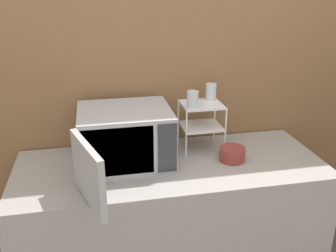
{
  "coord_description": "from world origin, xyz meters",
  "views": [
    {
      "loc": [
        -0.39,
        -1.5,
        1.9
      ],
      "look_at": [
        -0.01,
        0.37,
        1.14
      ],
      "focal_mm": 40.0,
      "sensor_mm": 36.0,
      "label": 1
    }
  ],
  "objects_px": {
    "dish_rack": "(201,117)",
    "glass_front_left": "(193,100)",
    "microwave": "(124,137)",
    "bowl": "(232,154)",
    "glass_back_right": "(211,92)"
  },
  "relations": [
    {
      "from": "dish_rack",
      "to": "bowl",
      "type": "bearing_deg",
      "value": -56.51
    },
    {
      "from": "dish_rack",
      "to": "glass_front_left",
      "type": "relative_size",
      "value": 2.91
    },
    {
      "from": "glass_front_left",
      "to": "glass_back_right",
      "type": "xyz_separation_m",
      "value": [
        0.15,
        0.13,
        0.0
      ]
    },
    {
      "from": "dish_rack",
      "to": "bowl",
      "type": "distance_m",
      "value": 0.29
    },
    {
      "from": "microwave",
      "to": "bowl",
      "type": "height_order",
      "value": "microwave"
    },
    {
      "from": "bowl",
      "to": "microwave",
      "type": "bearing_deg",
      "value": 170.79
    },
    {
      "from": "dish_rack",
      "to": "glass_back_right",
      "type": "distance_m",
      "value": 0.16
    },
    {
      "from": "dish_rack",
      "to": "glass_back_right",
      "type": "bearing_deg",
      "value": 42.2
    },
    {
      "from": "dish_rack",
      "to": "bowl",
      "type": "height_order",
      "value": "dish_rack"
    },
    {
      "from": "dish_rack",
      "to": "glass_back_right",
      "type": "xyz_separation_m",
      "value": [
        0.08,
        0.07,
        0.13
      ]
    },
    {
      "from": "microwave",
      "to": "dish_rack",
      "type": "distance_m",
      "value": 0.49
    },
    {
      "from": "microwave",
      "to": "dish_rack",
      "type": "bearing_deg",
      "value": 11.89
    },
    {
      "from": "microwave",
      "to": "glass_front_left",
      "type": "distance_m",
      "value": 0.44
    },
    {
      "from": "glass_front_left",
      "to": "bowl",
      "type": "distance_m",
      "value": 0.38
    },
    {
      "from": "dish_rack",
      "to": "glass_front_left",
      "type": "height_order",
      "value": "glass_front_left"
    }
  ]
}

